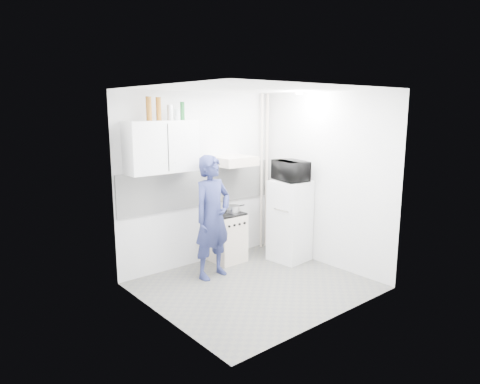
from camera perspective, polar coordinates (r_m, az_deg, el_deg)
floor at (r=5.93m, az=1.98°, el=-12.36°), size 2.80×2.80×0.00m
ceiling at (r=5.45m, az=2.17°, el=13.61°), size 2.80×2.80×0.00m
wall_back at (r=6.52m, az=-5.26°, el=1.68°), size 2.80×0.00×2.80m
wall_left at (r=4.75m, az=-10.65°, el=-1.99°), size 0.00×2.60×2.60m
wall_right at (r=6.55m, az=11.26°, el=1.55°), size 0.00×2.60×2.60m
person at (r=5.98m, az=-3.69°, el=-3.37°), size 0.68×0.50×1.74m
stove at (r=6.71m, az=-1.71°, el=-6.12°), size 0.47×0.47×0.75m
fridge at (r=6.74m, az=6.66°, el=-3.83°), size 0.58×0.58×1.27m
stove_top at (r=6.61m, az=-1.73°, el=-2.89°), size 0.45×0.45×0.03m
saucepan at (r=6.60m, az=-0.91°, el=-2.29°), size 0.20×0.20×0.11m
microwave at (r=6.58m, az=6.81°, el=2.83°), size 0.63×0.50×0.31m
bottle_c at (r=5.81m, az=-12.06°, el=10.81°), size 0.08×0.08×0.31m
bottle_d at (r=5.87m, az=-10.81°, el=10.83°), size 0.07×0.07×0.31m
canister_a at (r=5.96m, az=-9.32°, el=10.41°), size 0.08×0.08×0.21m
canister_b at (r=6.02m, az=-8.36°, el=10.15°), size 0.08×0.08×0.15m
bottle_e at (r=6.06m, az=-7.69°, el=10.66°), size 0.06×0.06×0.25m
upper_cabinet at (r=5.91m, az=-10.42°, el=5.95°), size 1.00×0.35×0.70m
range_hood at (r=6.55m, az=-0.80°, el=4.15°), size 0.60×0.50×0.14m
backsplash at (r=6.52m, az=-5.17°, el=0.79°), size 2.74×0.03×0.60m
pipe_a at (r=7.26m, az=3.59°, el=2.67°), size 0.05×0.05×2.60m
pipe_b at (r=7.18m, az=2.89°, el=2.58°), size 0.04×0.04×2.60m
ceiling_spot_fixture at (r=6.29m, az=7.89°, el=12.90°), size 0.10×0.10×0.02m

